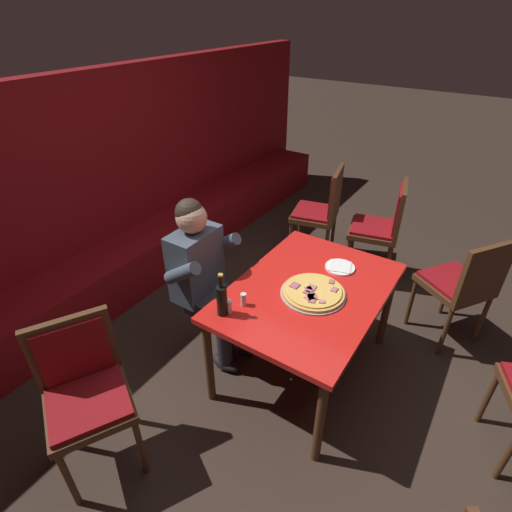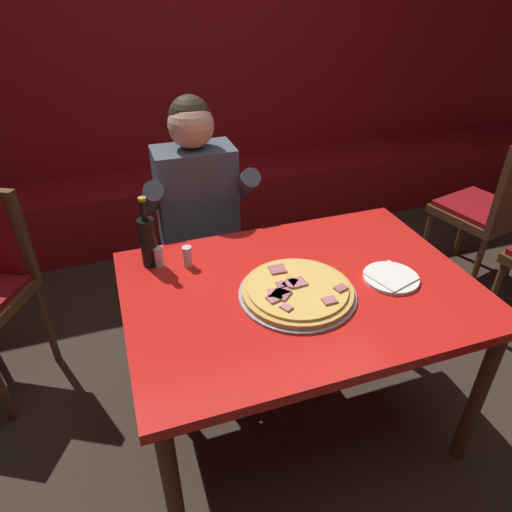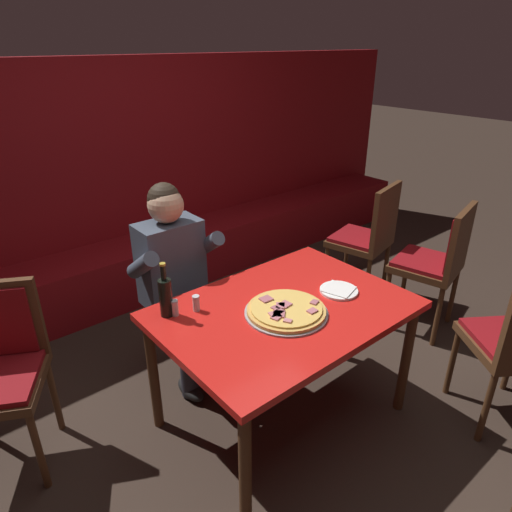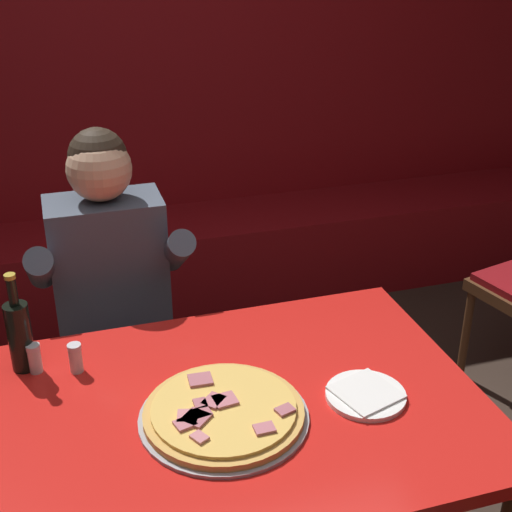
{
  "view_description": "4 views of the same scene",
  "coord_description": "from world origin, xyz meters",
  "px_view_note": "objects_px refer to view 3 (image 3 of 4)",
  "views": [
    {
      "loc": [
        -1.94,
        -0.86,
        2.35
      ],
      "look_at": [
        -0.14,
        0.33,
        0.96
      ],
      "focal_mm": 28.0,
      "sensor_mm": 36.0,
      "label": 1
    },
    {
      "loc": [
        -0.6,
        -1.24,
        1.76
      ],
      "look_at": [
        -0.15,
        0.08,
        0.86
      ],
      "focal_mm": 32.0,
      "sensor_mm": 36.0,
      "label": 2
    },
    {
      "loc": [
        -1.41,
        -1.46,
        2.01
      ],
      "look_at": [
        0.09,
        0.34,
        0.89
      ],
      "focal_mm": 32.0,
      "sensor_mm": 36.0,
      "label": 3
    },
    {
      "loc": [
        -0.37,
        -1.43,
        1.89
      ],
      "look_at": [
        0.16,
        0.33,
        1.0
      ],
      "focal_mm": 50.0,
      "sensor_mm": 36.0,
      "label": 4
    }
  ],
  "objects_px": {
    "dining_chair_side_aisle": "(369,233)",
    "plate_white_paper": "(339,290)",
    "shaker_parmesan": "(175,309)",
    "main_dining_table": "(284,320)",
    "dining_chair_by_booth": "(438,258)",
    "beer_bottle": "(166,296)",
    "pizza": "(286,310)",
    "diner_seated_blue_shirt": "(179,278)",
    "shaker_black_pepper": "(196,304)"
  },
  "relations": [
    {
      "from": "pizza",
      "to": "shaker_black_pepper",
      "type": "relative_size",
      "value": 4.96
    },
    {
      "from": "shaker_black_pepper",
      "to": "plate_white_paper",
      "type": "bearing_deg",
      "value": -25.66
    },
    {
      "from": "dining_chair_by_booth",
      "to": "beer_bottle",
      "type": "bearing_deg",
      "value": 169.46
    },
    {
      "from": "beer_bottle",
      "to": "dining_chair_side_aisle",
      "type": "distance_m",
      "value": 2.07
    },
    {
      "from": "shaker_parmesan",
      "to": "dining_chair_side_aisle",
      "type": "distance_m",
      "value": 2.03
    },
    {
      "from": "beer_bottle",
      "to": "shaker_black_pepper",
      "type": "relative_size",
      "value": 3.4
    },
    {
      "from": "diner_seated_blue_shirt",
      "to": "dining_chair_by_booth",
      "type": "distance_m",
      "value": 1.85
    },
    {
      "from": "diner_seated_blue_shirt",
      "to": "dining_chair_side_aisle",
      "type": "xyz_separation_m",
      "value": [
        1.74,
        -0.1,
        -0.14
      ]
    },
    {
      "from": "plate_white_paper",
      "to": "dining_chair_by_booth",
      "type": "bearing_deg",
      "value": 1.66
    },
    {
      "from": "dining_chair_by_booth",
      "to": "diner_seated_blue_shirt",
      "type": "bearing_deg",
      "value": 156.34
    },
    {
      "from": "plate_white_paper",
      "to": "shaker_black_pepper",
      "type": "bearing_deg",
      "value": 154.34
    },
    {
      "from": "plate_white_paper",
      "to": "dining_chair_by_booth",
      "type": "height_order",
      "value": "dining_chair_by_booth"
    },
    {
      "from": "shaker_parmesan",
      "to": "shaker_black_pepper",
      "type": "bearing_deg",
      "value": -16.19
    },
    {
      "from": "plate_white_paper",
      "to": "shaker_parmesan",
      "type": "bearing_deg",
      "value": 155.51
    },
    {
      "from": "shaker_black_pepper",
      "to": "diner_seated_blue_shirt",
      "type": "height_order",
      "value": "diner_seated_blue_shirt"
    },
    {
      "from": "beer_bottle",
      "to": "pizza",
      "type": "bearing_deg",
      "value": -38.66
    },
    {
      "from": "main_dining_table",
      "to": "dining_chair_by_booth",
      "type": "bearing_deg",
      "value": -1.56
    },
    {
      "from": "shaker_parmesan",
      "to": "diner_seated_blue_shirt",
      "type": "height_order",
      "value": "diner_seated_blue_shirt"
    },
    {
      "from": "plate_white_paper",
      "to": "diner_seated_blue_shirt",
      "type": "bearing_deg",
      "value": 125.9
    },
    {
      "from": "shaker_black_pepper",
      "to": "beer_bottle",
      "type": "bearing_deg",
      "value": 156.53
    },
    {
      "from": "dining_chair_by_booth",
      "to": "main_dining_table",
      "type": "bearing_deg",
      "value": 178.44
    },
    {
      "from": "shaker_parmesan",
      "to": "dining_chair_side_aisle",
      "type": "relative_size",
      "value": 0.09
    },
    {
      "from": "pizza",
      "to": "shaker_parmesan",
      "type": "relative_size",
      "value": 4.96
    },
    {
      "from": "main_dining_table",
      "to": "beer_bottle",
      "type": "relative_size",
      "value": 4.43
    },
    {
      "from": "main_dining_table",
      "to": "diner_seated_blue_shirt",
      "type": "bearing_deg",
      "value": 107.35
    },
    {
      "from": "main_dining_table",
      "to": "shaker_parmesan",
      "type": "relative_size",
      "value": 15.06
    },
    {
      "from": "pizza",
      "to": "diner_seated_blue_shirt",
      "type": "bearing_deg",
      "value": 103.73
    },
    {
      "from": "pizza",
      "to": "beer_bottle",
      "type": "xyz_separation_m",
      "value": [
        -0.47,
        0.38,
        0.09
      ]
    },
    {
      "from": "diner_seated_blue_shirt",
      "to": "dining_chair_by_booth",
      "type": "height_order",
      "value": "diner_seated_blue_shirt"
    },
    {
      "from": "shaker_parmesan",
      "to": "diner_seated_blue_shirt",
      "type": "bearing_deg",
      "value": 57.23
    },
    {
      "from": "dining_chair_side_aisle",
      "to": "dining_chair_by_booth",
      "type": "xyz_separation_m",
      "value": [
        -0.05,
        -0.64,
        0.02
      ]
    },
    {
      "from": "main_dining_table",
      "to": "plate_white_paper",
      "type": "relative_size",
      "value": 6.17
    },
    {
      "from": "main_dining_table",
      "to": "pizza",
      "type": "xyz_separation_m",
      "value": [
        -0.04,
        -0.05,
        0.1
      ]
    },
    {
      "from": "plate_white_paper",
      "to": "beer_bottle",
      "type": "relative_size",
      "value": 0.72
    },
    {
      "from": "main_dining_table",
      "to": "plate_white_paper",
      "type": "xyz_separation_m",
      "value": [
        0.34,
        -0.07,
        0.09
      ]
    },
    {
      "from": "diner_seated_blue_shirt",
      "to": "plate_white_paper",
      "type": "bearing_deg",
      "value": -54.1
    },
    {
      "from": "pizza",
      "to": "plate_white_paper",
      "type": "relative_size",
      "value": 2.03
    },
    {
      "from": "shaker_parmesan",
      "to": "shaker_black_pepper",
      "type": "height_order",
      "value": "same"
    },
    {
      "from": "shaker_parmesan",
      "to": "shaker_black_pepper",
      "type": "relative_size",
      "value": 1.0
    },
    {
      "from": "main_dining_table",
      "to": "dining_chair_side_aisle",
      "type": "relative_size",
      "value": 1.32
    },
    {
      "from": "shaker_parmesan",
      "to": "diner_seated_blue_shirt",
      "type": "relative_size",
      "value": 0.07
    },
    {
      "from": "main_dining_table",
      "to": "diner_seated_blue_shirt",
      "type": "relative_size",
      "value": 1.02
    },
    {
      "from": "dining_chair_side_aisle",
      "to": "dining_chair_by_booth",
      "type": "bearing_deg",
      "value": -94.63
    },
    {
      "from": "plate_white_paper",
      "to": "shaker_black_pepper",
      "type": "xyz_separation_m",
      "value": [
        -0.71,
        0.34,
        0.03
      ]
    },
    {
      "from": "main_dining_table",
      "to": "dining_chair_by_booth",
      "type": "relative_size",
      "value": 1.31
    },
    {
      "from": "plate_white_paper",
      "to": "main_dining_table",
      "type": "bearing_deg",
      "value": 167.91
    },
    {
      "from": "main_dining_table",
      "to": "dining_chair_by_booth",
      "type": "height_order",
      "value": "dining_chair_by_booth"
    },
    {
      "from": "shaker_black_pepper",
      "to": "dining_chair_side_aisle",
      "type": "height_order",
      "value": "dining_chair_side_aisle"
    },
    {
      "from": "pizza",
      "to": "shaker_parmesan",
      "type": "height_order",
      "value": "shaker_parmesan"
    },
    {
      "from": "dining_chair_side_aisle",
      "to": "plate_white_paper",
      "type": "bearing_deg",
      "value": -150.21
    }
  ]
}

